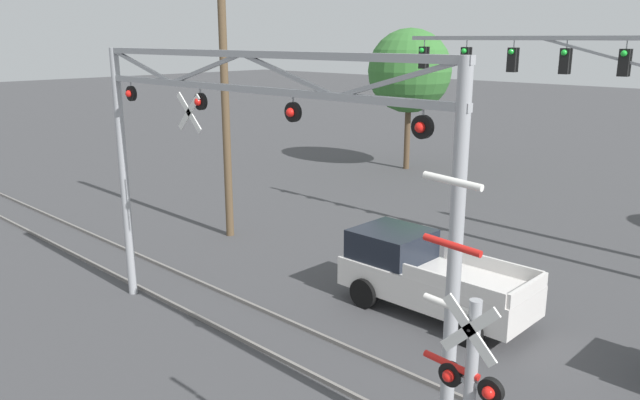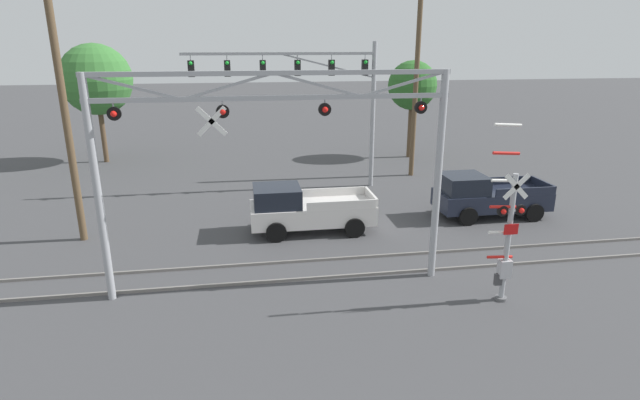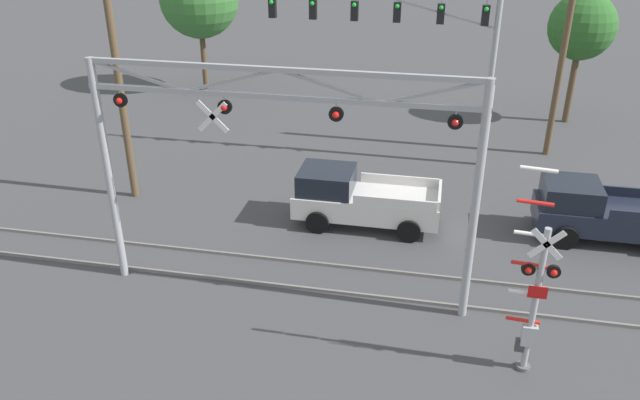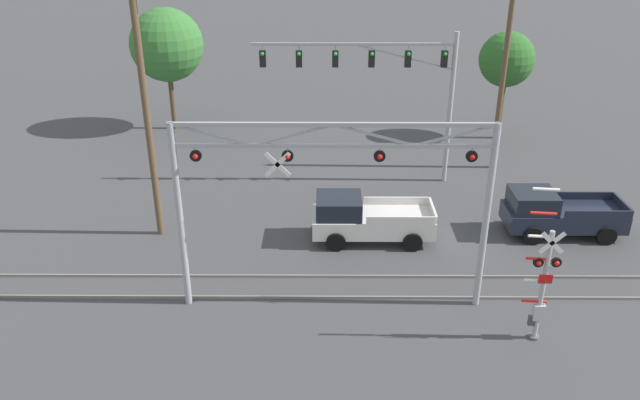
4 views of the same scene
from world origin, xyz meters
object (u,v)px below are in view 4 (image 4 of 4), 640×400
(crossing_gantry, at_px, (333,185))
(background_tree_beyond_span, at_px, (507,60))
(background_tree_far_left_verge, at_px, (167,45))
(utility_pole_left, at_px, (146,113))
(pickup_truck_following, at_px, (557,213))
(traffic_signal_span, at_px, (396,78))
(pickup_truck_lead, at_px, (366,219))
(utility_pole_right, at_px, (504,69))
(crossing_signal_mast, at_px, (541,286))

(crossing_gantry, xyz_separation_m, background_tree_beyond_span, (10.44, 17.90, 0.19))
(crossing_gantry, height_order, background_tree_far_left_verge, background_tree_far_left_verge)
(utility_pole_left, bearing_deg, pickup_truck_following, 0.34)
(traffic_signal_span, xyz_separation_m, utility_pole_left, (-10.61, -5.90, 0.03))
(pickup_truck_lead, height_order, background_tree_beyond_span, background_tree_beyond_span)
(utility_pole_right, xyz_separation_m, background_tree_beyond_span, (1.50, 4.86, -0.61))
(utility_pole_right, bearing_deg, pickup_truck_following, -83.87)
(crossing_gantry, xyz_separation_m, pickup_truck_lead, (1.48, 4.80, -3.66))
(crossing_gantry, relative_size, crossing_signal_mast, 1.93)
(utility_pole_right, relative_size, background_tree_beyond_span, 1.63)
(utility_pole_left, bearing_deg, traffic_signal_span, 29.08)
(crossing_signal_mast, distance_m, utility_pole_right, 15.57)
(traffic_signal_span, xyz_separation_m, background_tree_beyond_span, (7.25, 6.71, -0.61))
(crossing_gantry, relative_size, pickup_truck_following, 2.12)
(pickup_truck_lead, distance_m, utility_pole_left, 9.98)
(traffic_signal_span, xyz_separation_m, utility_pole_right, (5.74, 1.85, -0.00))
(traffic_signal_span, bearing_deg, pickup_truck_lead, -105.03)
(pickup_truck_lead, xyz_separation_m, pickup_truck_following, (8.28, 0.58, -0.00))
(utility_pole_right, bearing_deg, crossing_gantry, -124.44)
(utility_pole_right, height_order, background_tree_beyond_span, utility_pole_right)
(utility_pole_left, bearing_deg, background_tree_beyond_span, 35.23)
(pickup_truck_lead, xyz_separation_m, background_tree_beyond_span, (8.96, 13.10, 3.85))
(background_tree_beyond_span, distance_m, background_tree_far_left_verge, 20.41)
(utility_pole_left, height_order, background_tree_beyond_span, utility_pole_left)
(crossing_signal_mast, xyz_separation_m, background_tree_far_left_verge, (-16.51, 21.58, 3.31))
(traffic_signal_span, distance_m, pickup_truck_following, 9.83)
(pickup_truck_lead, relative_size, utility_pole_left, 0.48)
(traffic_signal_span, height_order, pickup_truck_following, traffic_signal_span)
(pickup_truck_following, xyz_separation_m, background_tree_far_left_verge, (-19.65, 14.22, 4.35))
(traffic_signal_span, distance_m, utility_pole_left, 12.14)
(traffic_signal_span, bearing_deg, pickup_truck_following, -41.45)
(crossing_gantry, distance_m, utility_pole_left, 9.14)
(crossing_signal_mast, relative_size, traffic_signal_span, 0.56)
(pickup_truck_lead, relative_size, utility_pole_right, 0.48)
(pickup_truck_lead, distance_m, utility_pole_right, 11.97)
(pickup_truck_following, distance_m, utility_pole_left, 17.75)
(traffic_signal_span, xyz_separation_m, background_tree_far_left_verge, (-13.09, 8.42, -0.11))
(background_tree_beyond_span, height_order, background_tree_far_left_verge, background_tree_far_left_verge)
(utility_pole_left, xyz_separation_m, utility_pole_right, (16.35, 7.75, -0.03))
(crossing_signal_mast, height_order, background_tree_beyond_span, background_tree_beyond_span)
(background_tree_far_left_verge, bearing_deg, crossing_signal_mast, -52.58)
(crossing_gantry, distance_m, utility_pole_right, 15.83)
(pickup_truck_following, distance_m, background_tree_beyond_span, 13.11)
(background_tree_beyond_span, xyz_separation_m, background_tree_far_left_verge, (-20.34, 1.71, 0.50))
(crossing_gantry, distance_m, background_tree_far_left_verge, 21.97)
(crossing_gantry, bearing_deg, pickup_truck_lead, 72.85)
(pickup_truck_lead, relative_size, background_tree_beyond_span, 0.79)
(crossing_signal_mast, distance_m, utility_pole_left, 16.18)
(crossing_gantry, relative_size, background_tree_beyond_span, 1.63)
(background_tree_beyond_span, bearing_deg, crossing_gantry, -120.27)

